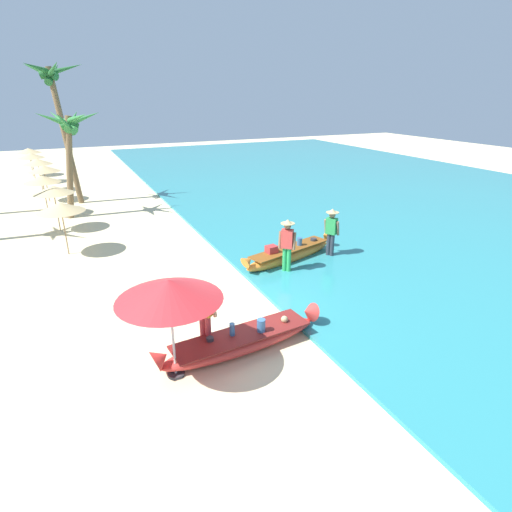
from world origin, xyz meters
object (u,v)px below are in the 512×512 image
object	(u,v)px
patio_umbrella_large	(169,290)
palm_tree_leaning_seaward	(55,92)
boat_orange_midground	(290,254)
person_vendor_hatted	(287,243)
boat_red_foreground	(242,341)
palm_tree_mid_cluster	(69,131)
person_vendor_assistant	(331,230)
person_tourist_customer	(205,313)

from	to	relation	value
patio_umbrella_large	palm_tree_leaning_seaward	world-z (taller)	palm_tree_leaning_seaward
boat_orange_midground	person_vendor_hatted	xyz separation A→B (m)	(-0.57, -0.82, 0.76)
boat_red_foreground	person_vendor_hatted	bearing A→B (deg)	48.29
palm_tree_mid_cluster	boat_orange_midground	bearing A→B (deg)	-56.02
boat_red_foreground	person_vendor_assistant	world-z (taller)	person_vendor_assistant
person_tourist_customer	patio_umbrella_large	world-z (taller)	patio_umbrella_large
boat_red_foreground	person_tourist_customer	xyz separation A→B (m)	(-0.73, 0.36, 0.69)
boat_red_foreground	patio_umbrella_large	size ratio (longest dim) A/B	1.93
person_vendor_hatted	boat_orange_midground	bearing A→B (deg)	55.15
boat_orange_midground	palm_tree_mid_cluster	world-z (taller)	palm_tree_mid_cluster
boat_orange_midground	person_tourist_customer	distance (m)	5.77
boat_orange_midground	person_vendor_hatted	bearing A→B (deg)	-124.85
boat_red_foreground	person_vendor_hatted	world-z (taller)	person_vendor_hatted
person_vendor_assistant	palm_tree_mid_cluster	distance (m)	12.37
patio_umbrella_large	palm_tree_mid_cluster	distance (m)	13.67
person_tourist_customer	palm_tree_leaning_seaward	distance (m)	16.47
person_vendor_hatted	person_vendor_assistant	world-z (taller)	person_vendor_hatted
person_tourist_customer	person_vendor_assistant	world-z (taller)	person_vendor_assistant
person_vendor_assistant	palm_tree_leaning_seaward	size ratio (longest dim) A/B	0.26
boat_orange_midground	person_tourist_customer	xyz separation A→B (m)	(-4.29, -3.80, 0.65)
boat_red_foreground	palm_tree_mid_cluster	distance (m)	13.97
person_vendor_hatted	palm_tree_mid_cluster	xyz separation A→B (m)	(-5.55, 9.90, 2.83)
palm_tree_leaning_seaward	palm_tree_mid_cluster	world-z (taller)	palm_tree_leaning_seaward
boat_orange_midground	palm_tree_leaning_seaward	distance (m)	14.46
boat_orange_midground	person_tourist_customer	size ratio (longest dim) A/B	2.48
palm_tree_leaning_seaward	palm_tree_mid_cluster	size ratio (longest dim) A/B	1.43
boat_orange_midground	patio_umbrella_large	xyz separation A→B (m)	(-5.16, -4.42, 1.66)
patio_umbrella_large	boat_red_foreground	bearing A→B (deg)	9.11
person_tourist_customer	patio_umbrella_large	distance (m)	1.48
boat_orange_midground	person_vendor_assistant	distance (m)	1.68
boat_orange_midground	person_vendor_assistant	xyz separation A→B (m)	(1.49, -0.25, 0.75)
person_vendor_hatted	palm_tree_leaning_seaward	bearing A→B (deg)	114.57
patio_umbrella_large	person_tourist_customer	bearing A→B (deg)	35.50
patio_umbrella_large	person_vendor_assistant	bearing A→B (deg)	32.13
boat_red_foreground	person_vendor_assistant	size ratio (longest dim) A/B	2.35
boat_orange_midground	person_vendor_hatted	world-z (taller)	person_vendor_hatted
person_tourist_customer	palm_tree_mid_cluster	xyz separation A→B (m)	(-1.83, 12.88, 2.95)
patio_umbrella_large	palm_tree_mid_cluster	size ratio (longest dim) A/B	0.45
boat_orange_midground	person_tourist_customer	bearing A→B (deg)	-138.42
person_tourist_customer	palm_tree_leaning_seaward	size ratio (longest dim) A/B	0.24
person_vendor_hatted	patio_umbrella_large	bearing A→B (deg)	-141.84
person_vendor_hatted	patio_umbrella_large	size ratio (longest dim) A/B	0.84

